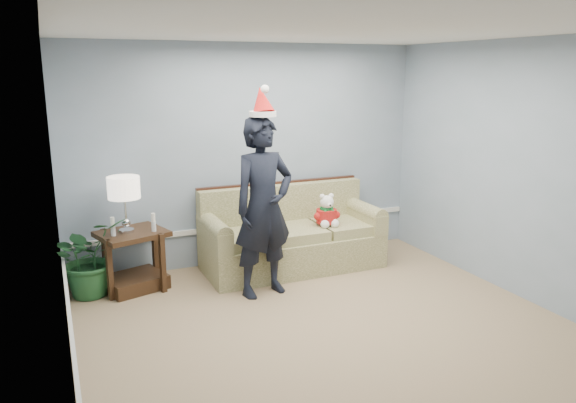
# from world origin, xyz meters

# --- Properties ---
(room_shell) EXTENTS (4.54, 5.04, 2.74)m
(room_shell) POSITION_xyz_m (0.00, 0.00, 1.35)
(room_shell) COLOR #A18367
(room_shell) RESTS_ON ground
(wainscot_trim) EXTENTS (4.49, 4.99, 0.06)m
(wainscot_trim) POSITION_xyz_m (-1.18, 1.18, 0.45)
(wainscot_trim) COLOR white
(wainscot_trim) RESTS_ON room_shell
(sofa) EXTENTS (2.15, 0.93, 1.01)m
(sofa) POSITION_xyz_m (0.37, 2.05, 0.36)
(sofa) COLOR brown
(sofa) RESTS_ON room_shell
(side_table) EXTENTS (0.82, 0.75, 0.66)m
(side_table) POSITION_xyz_m (-1.52, 2.05, 0.26)
(side_table) COLOR #3D2916
(side_table) RESTS_ON room_shell
(table_lamp) EXTENTS (0.34, 0.34, 0.61)m
(table_lamp) POSITION_xyz_m (-1.57, 2.05, 1.13)
(table_lamp) COLOR silver
(table_lamp) RESTS_ON side_table
(candle_pair) EXTENTS (0.48, 0.05, 0.20)m
(candle_pair) POSITION_xyz_m (-1.51, 1.96, 0.76)
(candle_pair) COLOR silver
(candle_pair) RESTS_ON side_table
(houseplant) EXTENTS (0.98, 0.94, 0.85)m
(houseplant) POSITION_xyz_m (-1.97, 2.07, 0.42)
(houseplant) COLOR #1E5129
(houseplant) RESTS_ON room_shell
(man) EXTENTS (0.78, 0.59, 1.92)m
(man) POSITION_xyz_m (-0.24, 1.37, 0.96)
(man) COLOR black
(man) RESTS_ON room_shell
(santa_hat) EXTENTS (0.31, 0.35, 0.33)m
(santa_hat) POSITION_xyz_m (-0.24, 1.39, 2.05)
(santa_hat) COLOR white
(santa_hat) RESTS_ON man
(teddy_bear) EXTENTS (0.26, 0.29, 0.41)m
(teddy_bear) POSITION_xyz_m (0.76, 1.85, 0.67)
(teddy_bear) COLOR white
(teddy_bear) RESTS_ON sofa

